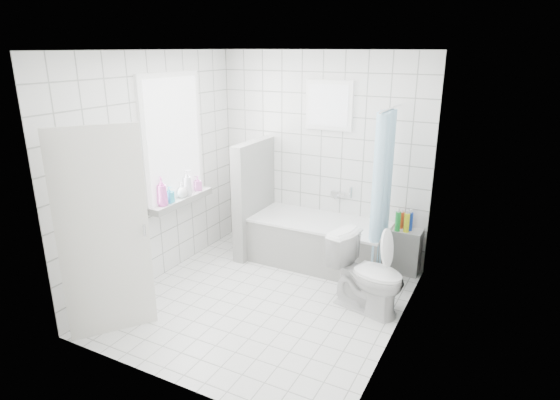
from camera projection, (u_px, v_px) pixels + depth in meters
The scene contains 19 objects.
ground at pixel (264, 300), 5.10m from camera, with size 3.00×3.00×0.00m, color white.
ceiling at pixel (261, 50), 4.29m from camera, with size 3.00×3.00×0.00m, color white.
wall_back at pixel (321, 156), 5.96m from camera, with size 2.80×0.02×2.60m, color white.
wall_front at pixel (163, 237), 3.43m from camera, with size 2.80×0.02×2.60m, color white.
wall_left at pixel (156, 170), 5.30m from camera, with size 0.02×3.00×2.60m, color white.
wall_right at pixel (403, 207), 4.08m from camera, with size 0.02×3.00×2.60m, color white.
window_left at pixel (174, 140), 5.44m from camera, with size 0.01×0.90×1.40m, color white.
window_back at pixel (329, 106), 5.67m from camera, with size 0.50×0.01×0.50m, color white.
window_sill at pixel (181, 200), 5.65m from camera, with size 0.18×1.02×0.08m, color white.
door at pixel (104, 235), 4.25m from camera, with size 0.04×0.80×2.00m, color silver.
bathtub at pixel (319, 242), 5.88m from camera, with size 1.69×0.77×0.58m.
partition_wall at pixel (254, 198), 6.10m from camera, with size 0.15×0.85×1.50m, color white.
tiled_ledge at pixel (403, 251), 5.67m from camera, with size 0.40×0.24×0.55m, color white.
toilet at pixel (368, 274), 4.81m from camera, with size 0.45×0.79×0.81m, color white.
curtain_rod at pixel (391, 109), 4.98m from camera, with size 0.02×0.02×0.80m, color silver.
shower_curtain at pixel (381, 192), 5.15m from camera, with size 0.14×0.48×1.78m, color #449CC9, non-canonical shape.
tub_faucet at pixel (338, 194), 5.95m from camera, with size 0.18×0.06×0.06m, color silver.
sill_bottles at pixel (177, 188), 5.54m from camera, with size 0.18×0.81×0.33m.
ledge_bottles at pixel (404, 221), 5.53m from camera, with size 0.19×0.18×0.24m.
Camera 1 is at (2.23, -3.92, 2.63)m, focal length 30.00 mm.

